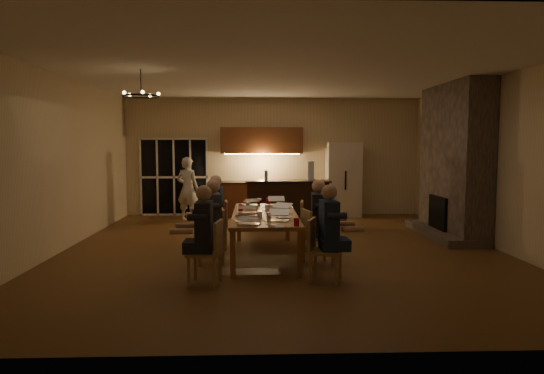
{
  "coord_description": "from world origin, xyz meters",
  "views": [
    {
      "loc": [
        -0.49,
        -8.83,
        1.94
      ],
      "look_at": [
        -0.16,
        0.3,
        1.14
      ],
      "focal_mm": 32.0,
      "sensor_mm": 36.0,
      "label": 1
    }
  ],
  "objects_px": {
    "chair_right_near": "(325,250)",
    "mug_mid": "(267,207)",
    "dining_table": "(265,235)",
    "laptop_d": "(279,207)",
    "mug_front": "(260,214)",
    "chair_left_mid": "(211,236)",
    "chair_left_far": "(216,225)",
    "person_right_mid": "(318,222)",
    "laptop_c": "(247,207)",
    "redcup_far": "(268,201)",
    "plate_left": "(243,221)",
    "can_cola": "(259,201)",
    "person_right_near": "(329,233)",
    "plate_far": "(287,207)",
    "redcup_mid": "(241,207)",
    "plate_near": "(283,217)",
    "laptop_e": "(251,200)",
    "chandelier": "(141,96)",
    "can_right": "(284,207)",
    "laptop_b": "(278,214)",
    "bar_blender": "(311,171)",
    "chair_right_mid": "(318,237)",
    "bar_bottle": "(266,175)",
    "laptop_a": "(249,217)",
    "bar_island": "(288,203)",
    "can_silver": "(269,216)",
    "redcup_near": "(296,222)",
    "mug_back": "(248,205)",
    "standing_person": "(188,189)",
    "person_left_far": "(216,213)",
    "person_left_mid": "(214,221)",
    "chair_right_far": "(312,225)",
    "chair_left_near": "(204,253)",
    "person_left_near": "(204,235)"
  },
  "relations": [
    {
      "from": "chair_right_near",
      "to": "mug_mid",
      "type": "bearing_deg",
      "value": 39.16
    },
    {
      "from": "dining_table",
      "to": "laptop_d",
      "type": "height_order",
      "value": "laptop_d"
    },
    {
      "from": "mug_front",
      "to": "mug_mid",
      "type": "relative_size",
      "value": 1.0
    },
    {
      "from": "chair_left_mid",
      "to": "chair_left_far",
      "type": "height_order",
      "value": "same"
    },
    {
      "from": "person_right_mid",
      "to": "laptop_c",
      "type": "relative_size",
      "value": 4.31
    },
    {
      "from": "laptop_c",
      "to": "redcup_far",
      "type": "relative_size",
      "value": 2.67
    },
    {
      "from": "laptop_c",
      "to": "plate_left",
      "type": "height_order",
      "value": "laptop_c"
    },
    {
      "from": "mug_front",
      "to": "can_cola",
      "type": "bearing_deg",
      "value": 90.06
    },
    {
      "from": "person_right_near",
      "to": "plate_far",
      "type": "relative_size",
      "value": 5.3
    },
    {
      "from": "laptop_c",
      "to": "redcup_mid",
      "type": "relative_size",
      "value": 2.67
    },
    {
      "from": "plate_near",
      "to": "plate_far",
      "type": "height_order",
      "value": "same"
    },
    {
      "from": "dining_table",
      "to": "mug_mid",
      "type": "bearing_deg",
      "value": 83.3
    },
    {
      "from": "laptop_e",
      "to": "chair_left_mid",
      "type": "bearing_deg",
      "value": 51.46
    },
    {
      "from": "laptop_c",
      "to": "chandelier",
      "type": "bearing_deg",
      "value": -1.51
    },
    {
      "from": "dining_table",
      "to": "plate_far",
      "type": "relative_size",
      "value": 10.97
    },
    {
      "from": "can_right",
      "to": "laptop_d",
      "type": "bearing_deg",
      "value": -107.98
    },
    {
      "from": "laptop_b",
      "to": "mug_front",
      "type": "bearing_deg",
      "value": 133.3
    },
    {
      "from": "redcup_mid",
      "to": "bar_blender",
      "type": "height_order",
      "value": "bar_blender"
    },
    {
      "from": "chair_right_mid",
      "to": "can_right",
      "type": "height_order",
      "value": "chair_right_mid"
    },
    {
      "from": "bar_bottle",
      "to": "chandelier",
      "type": "bearing_deg",
      "value": -123.34
    },
    {
      "from": "chandelier",
      "to": "laptop_a",
      "type": "relative_size",
      "value": 1.91
    },
    {
      "from": "dining_table",
      "to": "bar_blender",
      "type": "distance_m",
      "value": 3.66
    },
    {
      "from": "bar_island",
      "to": "can_silver",
      "type": "relative_size",
      "value": 17.0
    },
    {
      "from": "redcup_near",
      "to": "mug_back",
      "type": "bearing_deg",
      "value": 109.44
    },
    {
      "from": "standing_person",
      "to": "chandelier",
      "type": "bearing_deg",
      "value": 107.94
    },
    {
      "from": "person_right_near",
      "to": "person_left_far",
      "type": "distance_m",
      "value": 2.76
    },
    {
      "from": "person_left_far",
      "to": "redcup_mid",
      "type": "height_order",
      "value": "person_left_far"
    },
    {
      "from": "person_left_mid",
      "to": "laptop_d",
      "type": "distance_m",
      "value": 1.21
    },
    {
      "from": "chair_right_far",
      "to": "redcup_near",
      "type": "relative_size",
      "value": 7.42
    },
    {
      "from": "chair_right_mid",
      "to": "chair_right_far",
      "type": "relative_size",
      "value": 1.0
    },
    {
      "from": "can_right",
      "to": "bar_bottle",
      "type": "xyz_separation_m",
      "value": [
        -0.26,
        2.96,
        0.39
      ]
    },
    {
      "from": "mug_mid",
      "to": "redcup_far",
      "type": "height_order",
      "value": "redcup_far"
    },
    {
      "from": "mug_back",
      "to": "redcup_mid",
      "type": "distance_m",
      "value": 0.42
    },
    {
      "from": "bar_island",
      "to": "can_cola",
      "type": "xyz_separation_m",
      "value": [
        -0.73,
        -1.98,
        0.27
      ]
    },
    {
      "from": "mug_back",
      "to": "bar_blender",
      "type": "xyz_separation_m",
      "value": [
        1.48,
        2.56,
        0.51
      ]
    },
    {
      "from": "chair_right_near",
      "to": "dining_table",
      "type": "bearing_deg",
      "value": 46.23
    },
    {
      "from": "chair_right_far",
      "to": "person_right_mid",
      "type": "xyz_separation_m",
      "value": [
        -0.04,
        -1.13,
        0.24
      ]
    },
    {
      "from": "chandelier",
      "to": "can_silver",
      "type": "bearing_deg",
      "value": -19.49
    },
    {
      "from": "chair_left_mid",
      "to": "laptop_d",
      "type": "bearing_deg",
      "value": 104.59
    },
    {
      "from": "chair_right_far",
      "to": "person_left_mid",
      "type": "xyz_separation_m",
      "value": [
        -1.75,
        -1.04,
        0.24
      ]
    },
    {
      "from": "chair_left_far",
      "to": "redcup_far",
      "type": "height_order",
      "value": "chair_left_far"
    },
    {
      "from": "chair_left_near",
      "to": "mug_back",
      "type": "relative_size",
      "value": 8.9
    },
    {
      "from": "chair_left_near",
      "to": "mug_back",
      "type": "bearing_deg",
      "value": 175.0
    },
    {
      "from": "chair_left_mid",
      "to": "can_cola",
      "type": "relative_size",
      "value": 7.42
    },
    {
      "from": "chair_right_far",
      "to": "laptop_d",
      "type": "xyz_separation_m",
      "value": [
        -0.65,
        -0.56,
        0.42
      ]
    },
    {
      "from": "chair_left_mid",
      "to": "can_cola",
      "type": "xyz_separation_m",
      "value": [
        0.8,
        1.81,
        0.37
      ]
    },
    {
      "from": "chair_right_near",
      "to": "person_left_near",
      "type": "relative_size",
      "value": 0.64
    },
    {
      "from": "plate_left",
      "to": "chair_right_far",
      "type": "bearing_deg",
      "value": 49.84
    },
    {
      "from": "chandelier",
      "to": "mug_mid",
      "type": "distance_m",
      "value": 2.93
    },
    {
      "from": "mug_mid",
      "to": "can_cola",
      "type": "xyz_separation_m",
      "value": [
        -0.15,
        0.86,
        0.01
      ]
    }
  ]
}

